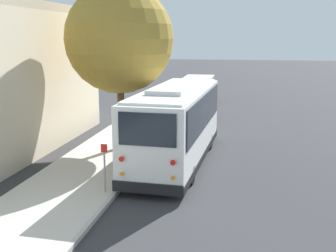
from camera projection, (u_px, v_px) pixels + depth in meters
ground_plane at (179, 161)px, 18.20m from camera, size 160.00×160.00×0.00m
sidewalk_slab at (105, 156)px, 18.77m from camera, size 80.00×3.50×0.15m
curb_strip at (145, 158)px, 18.45m from camera, size 80.00×0.14×0.15m
shuttle_bus at (176, 122)px, 17.64m from camera, size 9.05×2.88×3.36m
parked_sedan_gray at (195, 110)px, 27.36m from camera, size 4.25×1.82×1.26m
parked_sedan_maroon at (204, 95)px, 34.32m from camera, size 4.57×1.79×1.31m
street_tree at (120, 31)px, 18.92m from camera, size 4.90×4.90×8.22m
sign_post_near at (105, 168)px, 14.04m from camera, size 0.06×0.22×1.67m
sign_post_far at (116, 162)px, 15.26m from camera, size 0.06×0.06×1.37m
fire_hydrant at (165, 117)px, 25.31m from camera, size 0.22×0.22×0.81m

